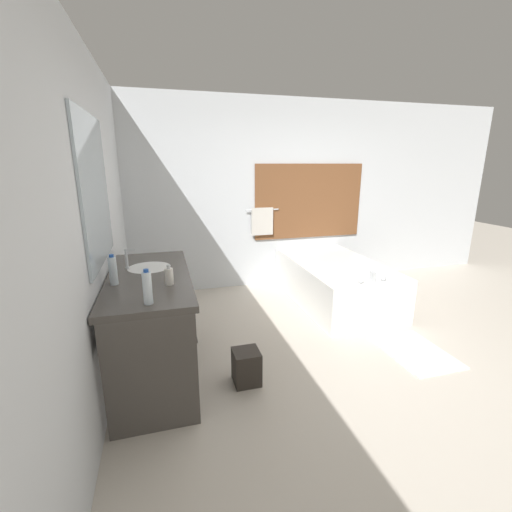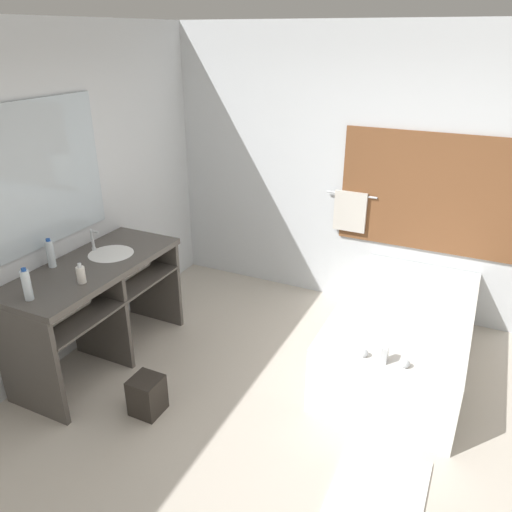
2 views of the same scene
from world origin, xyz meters
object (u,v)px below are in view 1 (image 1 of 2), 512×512
object	(u,v)px
water_bottle_1	(147,288)
water_bottle_2	(113,270)
soap_dispenser	(169,276)
waste_bin	(246,367)
bathtub	(335,280)

from	to	relation	value
water_bottle_1	water_bottle_2	xyz separation A→B (m)	(-0.26, 0.46, -0.00)
soap_dispenser	waste_bin	xyz separation A→B (m)	(0.58, -0.10, -0.83)
soap_dispenser	bathtub	bearing A→B (deg)	31.46
soap_dispenser	waste_bin	size ratio (longest dim) A/B	0.53
water_bottle_2	soap_dispenser	distance (m)	0.42
bathtub	waste_bin	xyz separation A→B (m)	(-1.57, -1.41, -0.16)
bathtub	waste_bin	world-z (taller)	bathtub
bathtub	water_bottle_1	size ratio (longest dim) A/B	7.69
waste_bin	water_bottle_1	bearing A→B (deg)	-161.02
water_bottle_1	waste_bin	world-z (taller)	water_bottle_1
water_bottle_1	soap_dispenser	bearing A→B (deg)	67.22
soap_dispenser	water_bottle_2	bearing A→B (deg)	164.73
bathtub	water_bottle_1	world-z (taller)	water_bottle_1
water_bottle_2	water_bottle_1	bearing A→B (deg)	-60.41
bathtub	soap_dispenser	world-z (taller)	soap_dispenser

